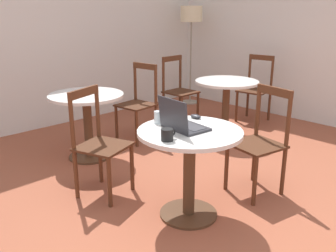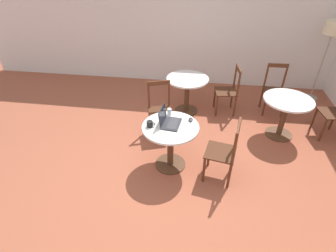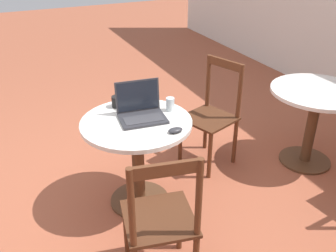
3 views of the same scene
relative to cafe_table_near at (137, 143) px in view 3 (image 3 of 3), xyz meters
The scene contains 9 objects.
ground_plane 0.61m from the cafe_table_near, 108.60° to the right, with size 16.00×16.00×0.00m, color #9E5138.
cafe_table_near is the anchor object (origin of this frame).
cafe_table_far 1.57m from the cafe_table_near, 86.07° to the left, with size 0.78×0.78×0.70m.
chair_near_right 0.76m from the cafe_table_near, 11.01° to the right, with size 0.46×0.46×0.92m.
chair_near_back 0.84m from the cafe_table_near, 109.19° to the left, with size 0.50×0.50×0.92m.
laptop 0.24m from the cafe_table_near, 123.30° to the left, with size 0.29×0.34×0.25m.
mouse 0.37m from the cafe_table_near, 34.10° to the left, with size 0.06×0.10×0.03m.
mug 0.36m from the cafe_table_near, behind, with size 0.12×0.08×0.08m.
drinking_glass 0.37m from the cafe_table_near, 100.87° to the left, with size 0.06×0.06×0.10m.
Camera 3 is at (2.28, -0.47, 1.90)m, focal length 40.00 mm.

